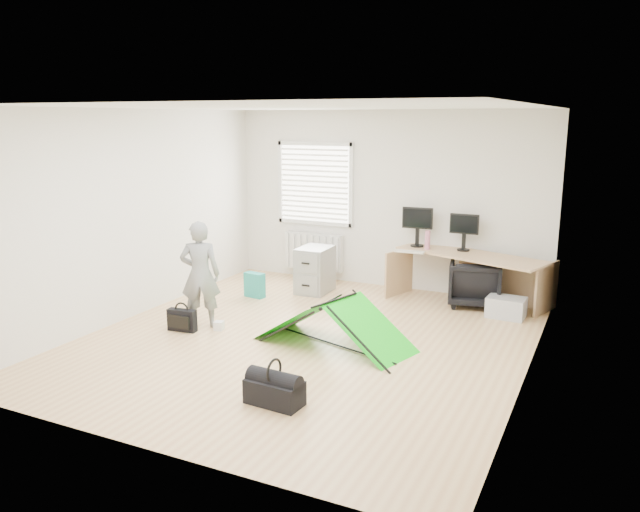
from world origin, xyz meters
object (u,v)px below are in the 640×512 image
at_px(laptop_bag, 182,320).
at_px(monitor_left, 417,232).
at_px(duffel_bag, 274,392).
at_px(kite, 334,323).
at_px(thermos, 427,240).
at_px(desk, 469,279).
at_px(filing_cabinet, 315,270).
at_px(storage_crate, 506,307).
at_px(person, 200,274).
at_px(office_chair, 475,283).
at_px(monitor_right, 464,237).

bearing_deg(laptop_bag, monitor_left, 47.30).
bearing_deg(duffel_bag, kite, 98.36).
height_order(thermos, duffel_bag, thermos).
bearing_deg(desk, duffel_bag, -84.26).
bearing_deg(laptop_bag, desk, 36.12).
distance_m(monitor_left, duffel_bag, 4.23).
xyz_separation_m(filing_cabinet, thermos, (1.59, 0.45, 0.51)).
bearing_deg(monitor_left, storage_crate, -27.47).
height_order(person, kite, person).
bearing_deg(office_chair, monitor_right, -56.47).
height_order(monitor_left, person, person).
xyz_separation_m(kite, laptop_bag, (-1.91, -0.35, -0.14)).
bearing_deg(person, monitor_right, -163.02).
height_order(desk, monitor_right, monitor_right).
xyz_separation_m(filing_cabinet, storage_crate, (2.82, -0.01, -0.21)).
distance_m(monitor_right, laptop_bag, 4.09).
distance_m(filing_cabinet, thermos, 1.73).
bearing_deg(office_chair, thermos, -19.15).
xyz_separation_m(monitor_left, duffel_bag, (-0.07, -4.15, -0.82)).
bearing_deg(filing_cabinet, monitor_right, 14.60).
height_order(kite, storage_crate, kite).
xyz_separation_m(monitor_right, office_chair, (0.24, -0.24, -0.59)).
height_order(desk, thermos, thermos).
distance_m(person, duffel_bag, 2.51).
distance_m(kite, storage_crate, 2.53).
bearing_deg(monitor_right, person, -135.86).
xyz_separation_m(thermos, office_chair, (0.73, -0.10, -0.53)).
bearing_deg(person, duffel_bag, 114.16).
xyz_separation_m(desk, filing_cabinet, (-2.23, -0.41, -0.01)).
bearing_deg(duffel_bag, filing_cabinet, 114.39).
distance_m(person, kite, 1.84).
xyz_separation_m(filing_cabinet, kite, (1.20, -1.94, -0.07)).
bearing_deg(thermos, office_chair, -7.85).
bearing_deg(desk, storage_crate, -16.93).
bearing_deg(thermos, storage_crate, -20.55).
distance_m(office_chair, laptop_bag, 4.03).
relative_size(filing_cabinet, kite, 0.39).
bearing_deg(monitor_left, person, -131.71).
relative_size(filing_cabinet, office_chair, 0.97).
bearing_deg(thermos, person, -131.23).
bearing_deg(monitor_left, monitor_right, -4.76).
bearing_deg(filing_cabinet, kite, -59.52).
relative_size(filing_cabinet, monitor_left, 1.54).
xyz_separation_m(monitor_right, person, (-2.68, -2.63, -0.24)).
bearing_deg(duffel_bag, monitor_right, 83.59).
bearing_deg(kite, storage_crate, 66.82).
relative_size(filing_cabinet, storage_crate, 1.42).
distance_m(desk, duffel_bag, 4.08).
xyz_separation_m(monitor_left, thermos, (0.20, -0.14, -0.08)).
height_order(monitor_left, storage_crate, monitor_left).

